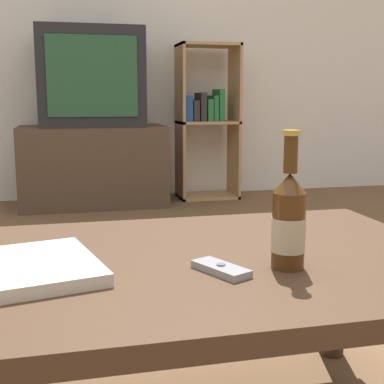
{
  "coord_description": "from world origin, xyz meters",
  "views": [
    {
      "loc": [
        -0.25,
        -1.02,
        0.74
      ],
      "look_at": [
        0.04,
        0.19,
        0.52
      ],
      "focal_mm": 50.0,
      "sensor_mm": 36.0,
      "label": 1
    }
  ],
  "objects_px": {
    "cell_phone": "(221,269)",
    "table_book": "(43,266)",
    "television": "(91,78)",
    "bookshelf": "(206,118)",
    "tv_stand": "(93,166)",
    "beer_bottle": "(289,221)"
  },
  "relations": [
    {
      "from": "bookshelf",
      "to": "beer_bottle",
      "type": "xyz_separation_m",
      "value": [
        -0.61,
        -2.92,
        -0.08
      ]
    },
    {
      "from": "cell_phone",
      "to": "tv_stand",
      "type": "bearing_deg",
      "value": 65.76
    },
    {
      "from": "bookshelf",
      "to": "cell_phone",
      "type": "relative_size",
      "value": 8.77
    },
    {
      "from": "beer_bottle",
      "to": "cell_phone",
      "type": "relative_size",
      "value": 2.05
    },
    {
      "from": "tv_stand",
      "to": "cell_phone",
      "type": "distance_m",
      "value": 2.82
    },
    {
      "from": "television",
      "to": "table_book",
      "type": "bearing_deg",
      "value": -94.88
    },
    {
      "from": "bookshelf",
      "to": "table_book",
      "type": "distance_m",
      "value": 3.04
    },
    {
      "from": "tv_stand",
      "to": "cell_phone",
      "type": "height_order",
      "value": "tv_stand"
    },
    {
      "from": "tv_stand",
      "to": "beer_bottle",
      "type": "distance_m",
      "value": 2.83
    },
    {
      "from": "television",
      "to": "table_book",
      "type": "height_order",
      "value": "television"
    },
    {
      "from": "television",
      "to": "beer_bottle",
      "type": "bearing_deg",
      "value": -85.53
    },
    {
      "from": "tv_stand",
      "to": "beer_bottle",
      "type": "relative_size",
      "value": 3.76
    },
    {
      "from": "tv_stand",
      "to": "television",
      "type": "distance_m",
      "value": 0.6
    },
    {
      "from": "television",
      "to": "cell_phone",
      "type": "distance_m",
      "value": 2.84
    },
    {
      "from": "cell_phone",
      "to": "table_book",
      "type": "relative_size",
      "value": 0.42
    },
    {
      "from": "television",
      "to": "bookshelf",
      "type": "distance_m",
      "value": 0.88
    },
    {
      "from": "tv_stand",
      "to": "table_book",
      "type": "height_order",
      "value": "tv_stand"
    },
    {
      "from": "table_book",
      "to": "tv_stand",
      "type": "bearing_deg",
      "value": 72.21
    },
    {
      "from": "beer_bottle",
      "to": "cell_phone",
      "type": "height_order",
      "value": "beer_bottle"
    },
    {
      "from": "bookshelf",
      "to": "television",
      "type": "bearing_deg",
      "value": -172.52
    },
    {
      "from": "cell_phone",
      "to": "beer_bottle",
      "type": "bearing_deg",
      "value": -26.48
    },
    {
      "from": "table_book",
      "to": "television",
      "type": "bearing_deg",
      "value": 72.2
    }
  ]
}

